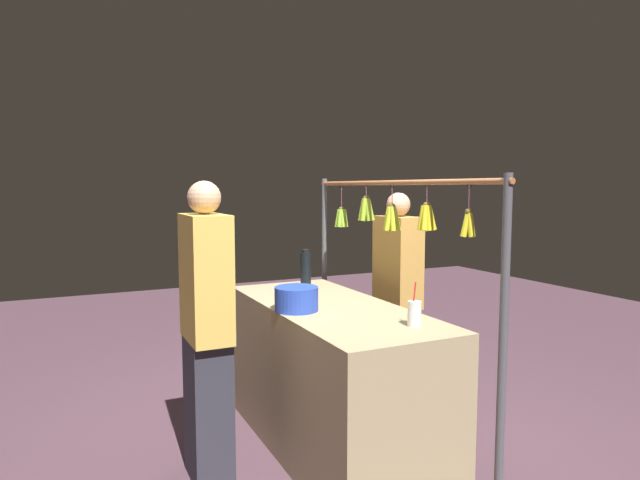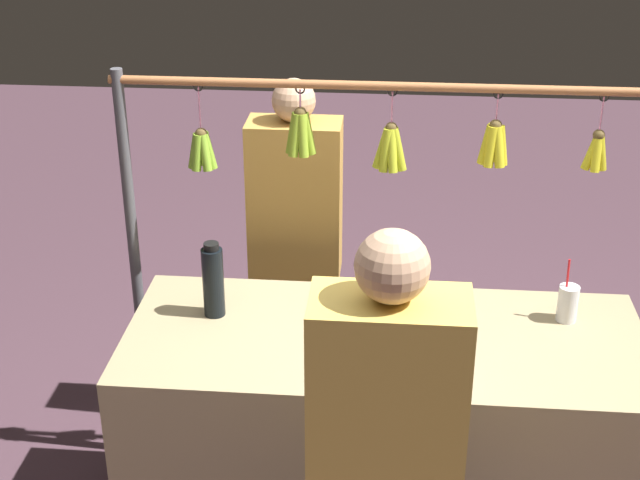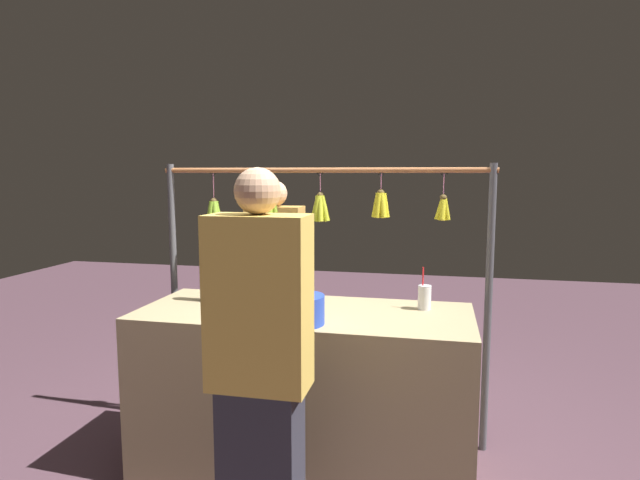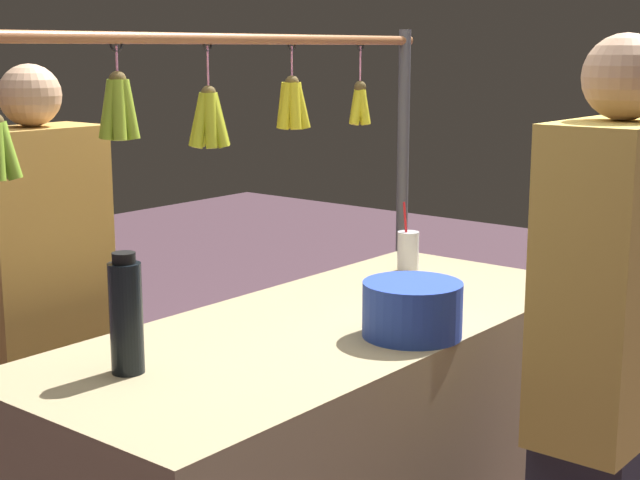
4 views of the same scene
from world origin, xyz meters
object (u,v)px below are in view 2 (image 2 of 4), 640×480
Objects in this scene: drink_cup at (568,303)px; water_bottle at (213,281)px; vendor_person at (296,264)px; blue_bucket at (395,359)px.

water_bottle is at bearing 3.13° from drink_cup.
vendor_person is (1.03, -0.58, -0.19)m from drink_cup.
blue_bucket is at bearing 151.61° from water_bottle.
vendor_person is (-0.22, -0.65, -0.26)m from water_bottle.
water_bottle is 0.73m from vendor_person.
water_bottle is 1.21× the size of drink_cup.
blue_bucket is 1.11× the size of drink_cup.
blue_bucket is 0.16× the size of vendor_person.
vendor_person reaches higher than drink_cup.
vendor_person reaches higher than blue_bucket.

